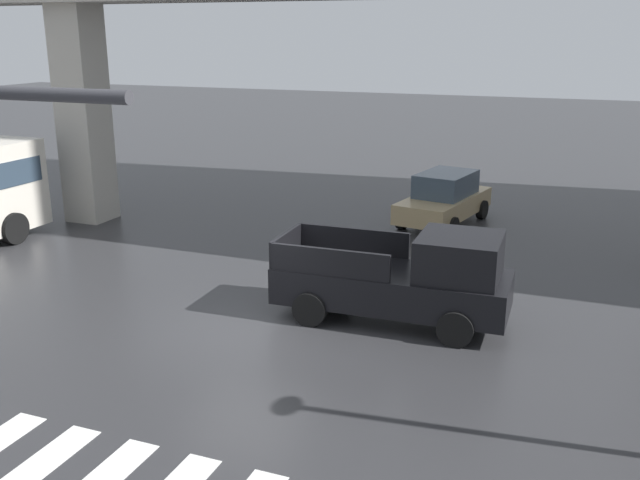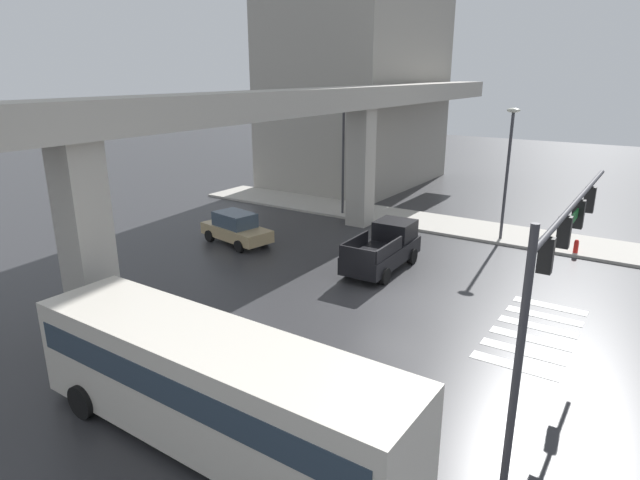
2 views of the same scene
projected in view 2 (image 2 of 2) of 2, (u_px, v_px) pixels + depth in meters
The scene contains 11 objects.
ground_plane at pixel (388, 297), 22.54m from camera, with size 120.00×120.00×0.00m, color #2D2D30.
crosswalk_stripes at pixel (534, 332), 19.47m from camera, with size 6.05×2.80×0.01m.
elevated_overpass at pixel (262, 119), 23.86m from camera, with size 56.68×2.08×8.23m.
sidewalk_east at pixel (444, 225), 32.92m from camera, with size 4.00×36.00×0.15m, color #ADA89E.
pickup_truck at pixel (385, 248), 25.61m from camera, with size 5.15×2.20×2.08m.
city_bus at pixel (212, 383), 13.19m from camera, with size 2.93×10.84×2.99m.
sedan_tan at pixel (236, 228), 29.41m from camera, with size 2.56×4.56×1.72m.
traffic_signal_mast at pixel (561, 248), 13.87m from camera, with size 10.89×0.32×6.20m.
street_lamp_near_corner at pixel (508, 159), 28.68m from camera, with size 0.44×0.70×7.24m.
street_lamp_mid_block at pixel (343, 146), 34.07m from camera, with size 0.44×0.70×7.24m.
fire_hydrant at pixel (576, 247), 27.54m from camera, with size 0.24×0.24×0.85m.
Camera 2 is at (-18.96, -9.02, 9.03)m, focal length 30.18 mm.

